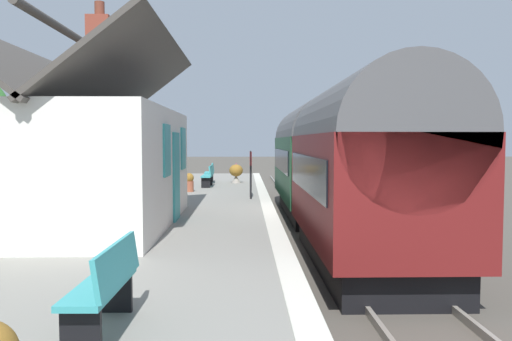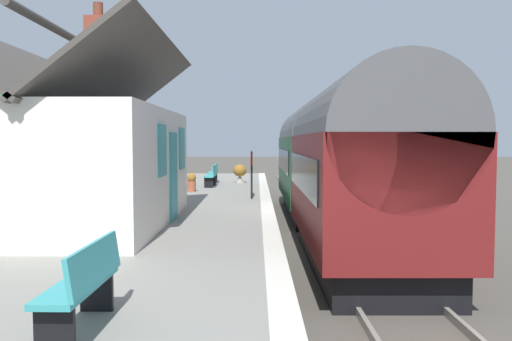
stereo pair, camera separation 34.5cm
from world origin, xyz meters
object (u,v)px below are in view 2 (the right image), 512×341
Objects in this scene: station_sign_board at (252,162)px; bench_near_building at (214,172)px; station_building at (84,161)px; planter_bench_left at (240,173)px; bench_mid_platform at (212,175)px; bench_platform_end at (84,283)px; planter_bench_right at (114,181)px; train at (333,162)px; planter_under_sign at (192,182)px.

bench_near_building is at bearing 15.82° from station_sign_board.
planter_bench_left is at bearing -15.32° from station_building.
bench_mid_platform is 1.00× the size of bench_platform_end.
station_building is 7.03× the size of planter_bench_right.
bench_mid_platform is at bearing -12.00° from station_building.
bench_platform_end is 17.95m from planter_bench_left.
bench_mid_platform and bench_near_building have the same top height.
planter_under_sign is (3.30, 4.83, -0.89)m from train.
planter_bench_left is at bearing 23.31° from train.
station_building is 4.86× the size of bench_platform_end.
station_building reaches higher than planter_under_sign.
train is at bearing -114.53° from station_sign_board.
train is 11.08× the size of bench_near_building.
planter_under_sign is 0.78× the size of planter_bench_left.
bench_mid_platform is (9.57, -2.04, -0.97)m from station_building.
bench_platform_end is 1.45× the size of planter_bench_right.
station_building is 9.63× the size of planter_under_sign.
bench_near_building is at bearing 83.13° from planter_bench_left.
bench_near_building is 1.56× the size of planter_bench_left.
bench_mid_platform is 0.90× the size of station_sign_board.
bench_platform_end is (-18.07, -0.21, 0.00)m from bench_near_building.
planter_bench_right is (5.76, 0.97, -0.93)m from station_building.
train reaches higher than bench_near_building.
station_building reaches higher than train.
bench_mid_platform is (5.36, 4.26, -0.77)m from train.
station_building is 7.55× the size of planter_bench_left.
station_building is 4.83× the size of bench_near_building.
train is 17.31× the size of planter_bench_left.
planter_bench_left is 6.20m from station_sign_board.
planter_bench_right is 1.07× the size of planter_bench_left.
planter_bench_right is at bearing 153.43° from bench_near_building.
station_sign_board reaches higher than planter_bench_right.
planter_under_sign is (13.93, 0.72, -0.11)m from bench_platform_end.
train is at bearing -21.16° from bench_platform_end.
planter_under_sign is 0.73× the size of planter_bench_right.
bench_platform_end is (-10.63, 4.11, -0.77)m from train.
planter_under_sign is at bearing 46.97° from station_sign_board.
station_building reaches higher than bench_mid_platform.
planter_bench_left is (1.93, -1.12, -0.01)m from bench_mid_platform.
planter_under_sign is at bearing -11.03° from station_building.
planter_bench_left is (5.74, -4.12, -0.05)m from planter_bench_right.
station_sign_board is at bearing -174.43° from planter_bench_left.
planter_bench_right reaches higher than planter_under_sign.
bench_mid_platform is 0.99× the size of bench_near_building.
bench_mid_platform is 4.59m from station_sign_board.
station_building reaches higher than station_sign_board.
planter_under_sign is (7.51, -1.46, -1.09)m from station_building.
planter_under_sign is 0.45× the size of station_sign_board.
station_sign_board is at bearing -164.18° from bench_near_building.
station_building reaches higher than bench_near_building.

